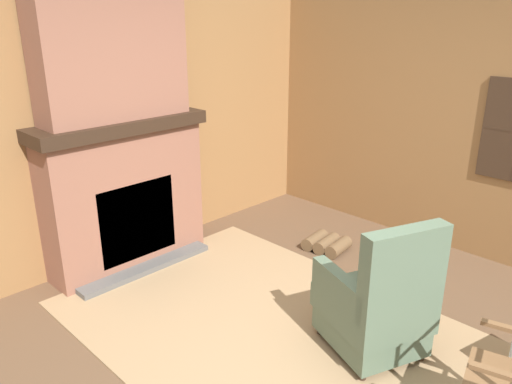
{
  "coord_description": "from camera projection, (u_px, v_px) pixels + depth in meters",
  "views": [
    {
      "loc": [
        1.58,
        -2.15,
        2.23
      ],
      "look_at": [
        -1.01,
        0.44,
        0.9
      ],
      "focal_mm": 35.0,
      "sensor_mm": 36.0,
      "label": 1
    }
  ],
  "objects": [
    {
      "name": "ground_plane",
      "position": [
        318.0,
        376.0,
        3.24
      ],
      "size": [
        14.0,
        14.0,
        0.0
      ],
      "primitive_type": "plane",
      "color": "brown"
    },
    {
      "name": "wood_panel_wall_left",
      "position": [
        105.0,
        122.0,
        4.43
      ],
      "size": [
        0.06,
        5.46,
        2.6
      ],
      "color": "olive",
      "rests_on": "ground"
    },
    {
      "name": "wood_panel_wall_back",
      "position": [
        496.0,
        122.0,
        4.43
      ],
      "size": [
        5.46,
        0.09,
        2.6
      ],
      "color": "olive",
      "rests_on": "ground"
    },
    {
      "name": "fireplace_hearth",
      "position": [
        126.0,
        194.0,
        4.48
      ],
      "size": [
        0.6,
        1.55,
        1.37
      ],
      "color": "brown",
      "rests_on": "ground"
    },
    {
      "name": "chimney_breast",
      "position": [
        111.0,
        45.0,
        4.05
      ],
      "size": [
        0.34,
        1.27,
        1.21
      ],
      "color": "brown",
      "rests_on": "fireplace_hearth"
    },
    {
      "name": "area_rug",
      "position": [
        285.0,
        338.0,
        3.61
      ],
      "size": [
        3.44,
        2.14,
        0.01
      ],
      "color": "#997A56",
      "rests_on": "ground"
    },
    {
      "name": "armchair",
      "position": [
        377.0,
        306.0,
        3.35
      ],
      "size": [
        0.83,
        0.79,
        1.02
      ],
      "rotation": [
        0.0,
        0.0,
        2.77
      ],
      "color": "#516651",
      "rests_on": "ground"
    },
    {
      "name": "firewood_stack",
      "position": [
        327.0,
        244.0,
        4.93
      ],
      "size": [
        0.44,
        0.37,
        0.13
      ],
      "rotation": [
        0.0,
        0.0,
        0.13
      ],
      "color": "brown",
      "rests_on": "ground"
    },
    {
      "name": "oil_lamp_vase",
      "position": [
        81.0,
        112.0,
        4.05
      ],
      "size": [
        0.1,
        0.1,
        0.26
      ],
      "color": "#B24C42",
      "rests_on": "fireplace_hearth"
    },
    {
      "name": "storage_case",
      "position": [
        165.0,
        103.0,
        4.6
      ],
      "size": [
        0.15,
        0.23,
        0.13
      ],
      "color": "gray",
      "rests_on": "fireplace_hearth"
    },
    {
      "name": "decorative_plate_on_mantel",
      "position": [
        108.0,
        104.0,
        4.22
      ],
      "size": [
        0.07,
        0.25,
        0.25
      ],
      "color": "red",
      "rests_on": "fireplace_hearth"
    }
  ]
}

